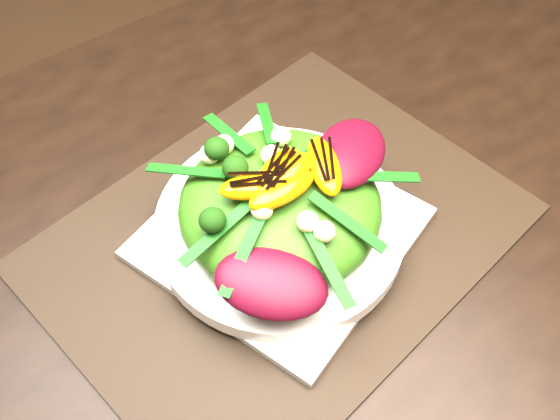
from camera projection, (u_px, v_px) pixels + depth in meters
floor at (404, 403)px, 1.32m from camera, size 4.00×4.00×0.01m
dining_table at (503, 169)px, 0.73m from camera, size 1.60×0.90×0.75m
placemat at (280, 236)px, 0.65m from camera, size 0.49×0.40×0.00m
plate_base at (280, 232)px, 0.65m from camera, size 0.29×0.29×0.01m
salad_bowl at (280, 225)px, 0.64m from camera, size 0.31×0.31×0.02m
lettuce_mound at (280, 206)px, 0.61m from camera, size 0.24×0.24×0.07m
radicchio_leaf at (350, 153)px, 0.61m from camera, size 0.12×0.10×0.02m
orange_segment at (248, 182)px, 0.58m from camera, size 0.07×0.05×0.02m
broccoli_floret at (201, 183)px, 0.58m from camera, size 0.04×0.04×0.03m
macadamia_nut at (348, 198)px, 0.58m from camera, size 0.02×0.02×0.02m
balsamic_drizzle at (248, 175)px, 0.57m from camera, size 0.04×0.02×0.00m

